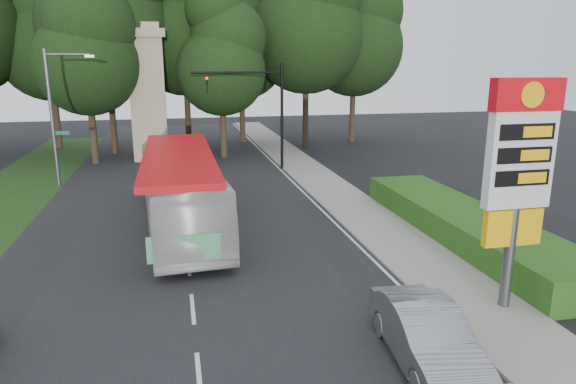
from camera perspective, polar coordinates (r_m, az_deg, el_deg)
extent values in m
cube|color=black|center=(23.58, -11.35, -3.95)|extent=(14.00, 80.00, 0.02)
cube|color=gray|center=(25.14, 8.39, -2.56)|extent=(3.00, 80.00, 0.12)
cube|color=#295316|center=(22.87, 19.09, -3.50)|extent=(3.00, 14.00, 1.20)
cylinder|color=#59595E|center=(16.63, 23.31, -6.87)|extent=(0.32, 0.32, 3.20)
cube|color=#FDB40D|center=(16.31, 23.65, -3.58)|extent=(1.80, 0.25, 1.10)
cube|color=silver|center=(15.86, 24.36, 3.33)|extent=(2.00, 0.35, 2.80)
cube|color=red|center=(15.66, 25.04, 9.80)|extent=(2.10, 0.40, 0.90)
cylinder|color=#FDB40D|center=(15.49, 25.53, 9.71)|extent=(0.70, 0.05, 0.70)
cube|color=black|center=(15.60, 25.07, 6.07)|extent=(1.70, 0.04, 0.45)
cube|color=black|center=(15.69, 24.83, 3.73)|extent=(1.70, 0.04, 0.45)
cube|color=black|center=(15.80, 24.58, 1.41)|extent=(1.70, 0.04, 0.45)
cylinder|color=black|center=(35.39, -0.68, 8.29)|extent=(0.20, 0.20, 7.20)
cylinder|color=black|center=(34.71, -5.68, 13.07)|extent=(6.00, 0.14, 0.14)
imported|color=black|center=(34.53, -9.04, 12.55)|extent=(0.18, 0.22, 1.10)
sphere|color=#FF0C05|center=(34.38, -9.02, 12.38)|extent=(0.18, 0.18, 0.18)
cylinder|color=#59595E|center=(33.33, -24.75, 7.33)|extent=(0.20, 0.20, 8.00)
cylinder|color=#59595E|center=(32.95, -23.33, 13.88)|extent=(2.40, 0.12, 0.12)
cube|color=#FFE599|center=(32.76, -21.19, 13.90)|extent=(0.50, 0.22, 0.14)
cube|color=#0C591E|center=(33.33, -23.85, 6.03)|extent=(0.85, 0.04, 0.22)
cube|color=#0C591E|center=(33.89, -24.40, 5.58)|extent=(0.04, 0.85, 0.22)
cube|color=tan|center=(40.57, -15.24, 9.84)|extent=(2.50, 2.50, 9.00)
cube|color=tan|center=(40.53, -15.70, 16.61)|extent=(3.00, 3.00, 0.60)
cube|color=tan|center=(40.56, -15.75, 17.31)|extent=(2.20, 2.20, 0.50)
cylinder|color=#2D2116|center=(48.64, -24.30, 7.60)|extent=(0.50, 0.50, 5.40)
sphere|color=black|center=(48.44, -24.99, 14.12)|extent=(8.40, 8.40, 8.40)
sphere|color=black|center=(48.59, -25.37, 17.64)|extent=(7.20, 7.20, 7.20)
cylinder|color=#2D2116|center=(43.88, -18.93, 8.21)|extent=(0.50, 0.50, 6.48)
sphere|color=black|center=(43.78, -19.66, 16.90)|extent=(10.08, 10.08, 10.08)
cylinder|color=#2D2116|center=(45.66, -11.07, 8.57)|extent=(0.50, 0.50, 5.94)
sphere|color=black|center=(45.49, -11.45, 16.24)|extent=(9.24, 9.24, 9.24)
cylinder|color=#2D2116|center=(48.08, -5.10, 8.62)|extent=(0.50, 0.50, 5.22)
sphere|color=black|center=(47.86, -5.25, 15.02)|extent=(8.12, 8.12, 8.12)
sphere|color=black|center=(47.99, -5.33, 18.49)|extent=(6.96, 6.96, 6.96)
cylinder|color=#2D2116|center=(45.07, 1.96, 8.87)|extent=(0.50, 0.50, 6.12)
sphere|color=black|center=(44.93, 2.03, 16.88)|extent=(9.52, 9.52, 9.52)
cylinder|color=#2D2116|center=(48.47, 7.16, 8.82)|extent=(0.50, 0.50, 5.58)
sphere|color=black|center=(48.28, 7.37, 15.61)|extent=(8.68, 8.68, 8.68)
sphere|color=black|center=(48.46, 7.49, 19.28)|extent=(7.44, 7.44, 7.44)
cylinder|color=#2D2116|center=(40.16, -20.83, 6.27)|extent=(0.50, 0.50, 4.68)
sphere|color=black|center=(39.85, -21.45, 13.12)|extent=(7.28, 7.28, 7.28)
sphere|color=black|center=(39.93, -21.80, 16.84)|extent=(6.24, 6.24, 6.24)
cylinder|color=#2D2116|center=(40.44, -7.20, 6.87)|extent=(0.50, 0.50, 4.32)
sphere|color=black|center=(40.12, -7.40, 13.17)|extent=(6.72, 6.72, 6.72)
sphere|color=black|center=(40.16, -7.51, 16.60)|extent=(5.76, 5.76, 5.76)
sphere|color=black|center=(40.30, -7.61, 19.49)|extent=(4.32, 4.32, 4.32)
imported|color=silver|center=(23.18, -11.92, 0.07)|extent=(3.72, 12.44, 3.42)
imported|color=#919398|center=(13.46, 15.14, -15.18)|extent=(2.00, 4.70, 1.51)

